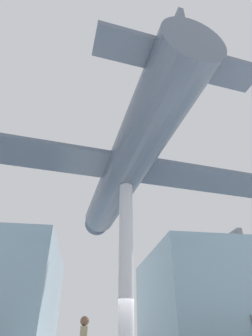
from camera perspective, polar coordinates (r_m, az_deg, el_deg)
The scene contains 3 objects.
glass_pavilion_right at distance 26.42m, azimuth 18.50°, elevation -25.66°, with size 11.06×13.53×8.02m.
support_pylon_central at distance 11.33m, azimuth 0.00°, elevation -20.63°, with size 0.60×0.60×7.38m.
suspended_airplane at distance 13.36m, azimuth -0.35°, elevation -0.64°, with size 16.89×15.88×3.25m.
Camera 1 is at (-1.60, -10.99, 1.45)m, focal length 28.00 mm.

